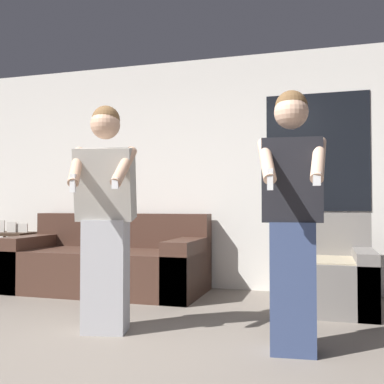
% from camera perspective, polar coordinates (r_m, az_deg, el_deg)
% --- Properties ---
extents(wall_back, '(6.72, 0.07, 2.70)m').
position_cam_1_polar(wall_back, '(5.32, 1.82, 2.49)').
color(wall_back, silver).
rests_on(wall_back, ground_plane).
extents(couch, '(2.19, 0.98, 0.87)m').
position_cam_1_polar(couch, '(5.21, -10.60, -8.96)').
color(couch, '#472D23').
rests_on(couch, ground_plane).
extents(armchair, '(0.81, 0.89, 0.89)m').
position_cam_1_polar(armchair, '(4.46, 16.90, -10.19)').
color(armchair, slate).
rests_on(armchair, ground_plane).
extents(side_table, '(0.57, 0.42, 0.77)m').
position_cam_1_polar(side_table, '(6.21, -21.94, -5.57)').
color(side_table, '#332319').
rests_on(side_table, ground_plane).
extents(person_left, '(0.50, 0.55, 1.73)m').
position_cam_1_polar(person_left, '(3.49, -10.93, -3.04)').
color(person_left, '#B2B2B7').
rests_on(person_left, ground_plane).
extents(person_right, '(0.45, 0.48, 1.73)m').
position_cam_1_polar(person_right, '(3.03, 12.57, -2.97)').
color(person_right, '#384770').
rests_on(person_right, ground_plane).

